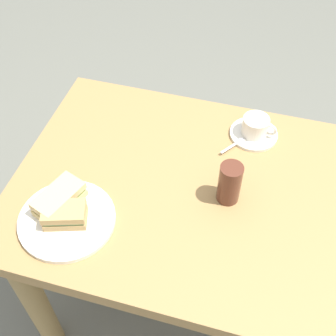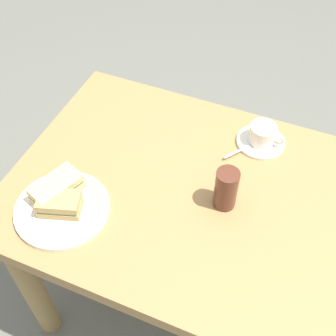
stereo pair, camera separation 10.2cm
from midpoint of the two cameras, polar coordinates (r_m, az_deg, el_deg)
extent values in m
plane|color=#5F6055|center=(1.89, 3.19, -16.77)|extent=(6.00, 6.00, 0.00)
cube|color=olive|center=(1.29, 4.52, -4.13)|extent=(1.21, 0.77, 0.05)
cylinder|color=olive|center=(1.87, -10.02, 0.14)|extent=(0.08, 0.08, 0.67)
cylinder|color=olive|center=(1.60, -18.60, -16.04)|extent=(0.08, 0.08, 0.67)
cylinder|color=silver|center=(1.25, -15.21, -6.56)|extent=(0.26, 0.26, 0.01)
cube|color=tan|center=(1.23, -15.40, -6.34)|extent=(0.13, 0.10, 0.02)
cube|color=#678850|center=(1.22, -15.55, -5.94)|extent=(0.12, 0.09, 0.01)
cube|color=tan|center=(1.21, -15.70, -5.52)|extent=(0.13, 0.10, 0.02)
cube|color=tan|center=(1.26, -15.99, -4.41)|extent=(0.12, 0.16, 0.02)
cube|color=olive|center=(1.25, -16.14, -3.97)|extent=(0.11, 0.15, 0.01)
cube|color=tan|center=(1.24, -16.30, -3.53)|extent=(0.12, 0.16, 0.02)
cylinder|color=silver|center=(1.43, 8.98, 4.27)|extent=(0.15, 0.15, 0.01)
cylinder|color=silver|center=(1.41, 9.15, 5.28)|extent=(0.08, 0.08, 0.06)
cylinder|color=#A27D51|center=(1.39, 9.28, 6.06)|extent=(0.07, 0.07, 0.01)
torus|color=silver|center=(1.40, 11.00, 4.74)|extent=(0.04, 0.01, 0.04)
cube|color=silver|center=(1.37, 5.90, 2.58)|extent=(0.05, 0.07, 0.00)
ellipsoid|color=silver|center=(1.40, 7.33, 3.48)|extent=(0.03, 0.03, 0.01)
cylinder|color=#542C1E|center=(1.21, 5.56, -2.07)|extent=(0.06, 0.06, 0.13)
camera|label=1|loc=(0.05, -92.28, -2.67)|focal=47.29mm
camera|label=2|loc=(0.05, 87.72, 2.67)|focal=47.29mm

